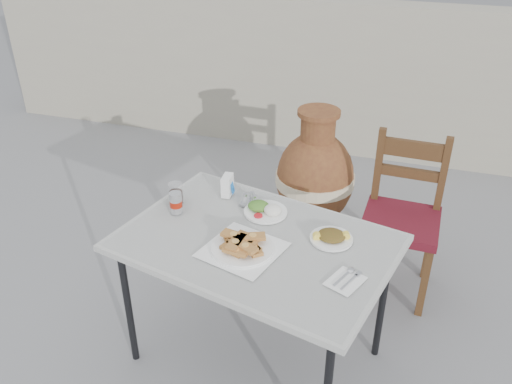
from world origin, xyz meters
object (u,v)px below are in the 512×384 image
(salad_rice_plate, at_px, (265,209))
(salad_chopped_plate, at_px, (331,237))
(chair, at_px, (402,216))
(terracotta_urn, at_px, (315,179))
(cafe_table, at_px, (256,249))
(cola_glass, at_px, (176,194))
(napkin_holder, at_px, (227,185))
(condiment_caddy, at_px, (251,201))
(soda_can, at_px, (176,203))
(pide_plate, at_px, (242,244))

(salad_rice_plate, height_order, salad_chopped_plate, salad_rice_plate)
(chair, distance_m, terracotta_urn, 0.66)
(salad_chopped_plate, bearing_deg, cafe_table, -162.90)
(salad_rice_plate, xyz_separation_m, cola_glass, (-0.42, -0.04, 0.02))
(napkin_holder, xyz_separation_m, condiment_caddy, (0.13, -0.06, -0.03))
(salad_rice_plate, bearing_deg, soda_can, -163.19)
(condiment_caddy, bearing_deg, chair, 35.36)
(salad_rice_plate, xyz_separation_m, terracotta_urn, (0.06, 0.89, -0.31))
(cola_glass, xyz_separation_m, napkin_holder, (0.20, 0.14, 0.01))
(pide_plate, height_order, napkin_holder, napkin_holder)
(cola_glass, distance_m, condiment_caddy, 0.35)
(condiment_caddy, bearing_deg, salad_rice_plate, -28.19)
(cafe_table, xyz_separation_m, terracotta_urn, (0.03, 1.10, -0.24))
(cafe_table, height_order, terracotta_urn, terracotta_urn)
(salad_rice_plate, height_order, terracotta_urn, terracotta_urn)
(salad_chopped_plate, distance_m, condiment_caddy, 0.44)
(cafe_table, bearing_deg, cola_glass, 158.42)
(condiment_caddy, bearing_deg, soda_can, -151.84)
(pide_plate, xyz_separation_m, condiment_caddy, (-0.08, 0.34, -0.01))
(salad_rice_plate, bearing_deg, salad_chopped_plate, -20.19)
(cafe_table, bearing_deg, salad_rice_plate, 96.21)
(chair, bearing_deg, pide_plate, -124.05)
(pide_plate, bearing_deg, salad_rice_plate, 88.55)
(soda_can, distance_m, chair, 1.20)
(cafe_table, distance_m, cola_glass, 0.48)
(pide_plate, xyz_separation_m, cola_glass, (-0.41, 0.26, 0.02))
(soda_can, xyz_separation_m, napkin_holder, (0.17, 0.22, -0.00))
(cafe_table, relative_size, salad_chopped_plate, 6.97)
(pide_plate, relative_size, cola_glass, 3.68)
(salad_rice_plate, bearing_deg, condiment_caddy, 151.81)
(chair, bearing_deg, soda_can, -144.55)
(salad_rice_plate, distance_m, salad_chopped_plate, 0.34)
(cafe_table, distance_m, terracotta_urn, 1.13)
(chair, relative_size, terracotta_urn, 1.04)
(salad_chopped_plate, bearing_deg, cola_glass, 173.67)
(cola_glass, distance_m, terracotta_urn, 1.10)
(cafe_table, distance_m, salad_chopped_plate, 0.32)
(napkin_holder, bearing_deg, chair, 23.41)
(cafe_table, bearing_deg, salad_chopped_plate, 17.10)
(chair, height_order, terracotta_urn, chair)
(salad_rice_plate, bearing_deg, chair, 41.48)
(cafe_table, relative_size, salad_rice_plate, 6.40)
(cafe_table, relative_size, chair, 1.44)
(pide_plate, relative_size, salad_rice_plate, 1.83)
(salad_chopped_plate, height_order, chair, chair)
(salad_chopped_plate, distance_m, chair, 0.74)
(cafe_table, relative_size, condiment_caddy, 12.61)
(salad_chopped_plate, xyz_separation_m, napkin_holder, (-0.54, 0.22, 0.03))
(pide_plate, xyz_separation_m, soda_can, (-0.38, 0.18, 0.02))
(salad_chopped_plate, height_order, napkin_holder, napkin_holder)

